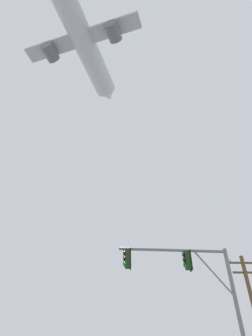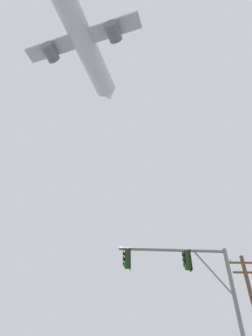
# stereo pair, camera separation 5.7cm
# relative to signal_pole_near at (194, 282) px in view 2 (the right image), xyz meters

# --- Properties ---
(signal_pole_near) EXTENTS (5.73, 0.60, 6.75)m
(signal_pole_near) POSITION_rel_signal_pole_near_xyz_m (0.00, 0.00, 0.00)
(signal_pole_near) COLOR slate
(signal_pole_near) RESTS_ON ground
(airplane) EXTENTS (22.10, 28.61, 7.97)m
(airplane) POSITION_rel_signal_pole_near_xyz_m (-10.98, 13.33, 46.74)
(airplane) COLOR #B7BCC6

